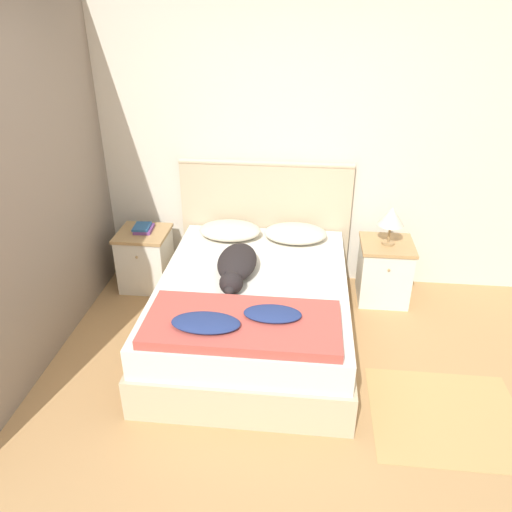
% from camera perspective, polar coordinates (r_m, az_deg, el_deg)
% --- Properties ---
extents(ground_plane, '(16.00, 16.00, 0.00)m').
position_cam_1_polar(ground_plane, '(3.26, -1.70, -20.59)').
color(ground_plane, tan).
extents(wall_back, '(9.00, 0.06, 2.55)m').
position_cam_1_polar(wall_back, '(4.44, 1.79, 12.57)').
color(wall_back, beige).
rests_on(wall_back, ground_plane).
extents(wall_side_left, '(0.06, 3.10, 2.55)m').
position_cam_1_polar(wall_side_left, '(3.88, -23.27, 8.06)').
color(wall_side_left, gray).
rests_on(wall_side_left, ground_plane).
extents(bed, '(1.46, 1.93, 0.53)m').
position_cam_1_polar(bed, '(3.90, -0.30, -6.16)').
color(bed, '#C6B28E').
rests_on(bed, ground_plane).
extents(headboard, '(1.54, 0.06, 1.16)m').
position_cam_1_polar(headboard, '(4.60, 1.05, 4.21)').
color(headboard, '#C6B28E').
rests_on(headboard, ground_plane).
extents(nightstand_left, '(0.45, 0.46, 0.55)m').
position_cam_1_polar(nightstand_left, '(4.71, -12.49, -0.29)').
color(nightstand_left, silver).
rests_on(nightstand_left, ground_plane).
extents(nightstand_right, '(0.45, 0.46, 0.55)m').
position_cam_1_polar(nightstand_right, '(4.54, 14.41, -1.64)').
color(nightstand_right, silver).
rests_on(nightstand_right, ground_plane).
extents(pillow_left, '(0.54, 0.39, 0.13)m').
position_cam_1_polar(pillow_left, '(4.39, -3.00, 2.95)').
color(pillow_left, beige).
rests_on(pillow_left, bed).
extents(pillow_right, '(0.54, 0.39, 0.13)m').
position_cam_1_polar(pillow_right, '(4.34, 4.51, 2.61)').
color(pillow_right, beige).
rests_on(pillow_right, bed).
extents(quilt, '(1.25, 0.59, 0.12)m').
position_cam_1_polar(quilt, '(3.21, -1.74, -7.67)').
color(quilt, '#BC4C42').
rests_on(quilt, bed).
extents(dog, '(0.30, 0.79, 0.18)m').
position_cam_1_polar(dog, '(3.78, -2.24, -1.00)').
color(dog, black).
rests_on(dog, bed).
extents(book_stack, '(0.17, 0.22, 0.05)m').
position_cam_1_polar(book_stack, '(4.61, -12.76, 3.13)').
color(book_stack, '#703D7F').
rests_on(book_stack, nightstand_left).
extents(table_lamp, '(0.22, 0.22, 0.34)m').
position_cam_1_polar(table_lamp, '(4.30, 15.23, 4.31)').
color(table_lamp, '#9E7A4C').
rests_on(table_lamp, nightstand_right).
extents(rug, '(0.97, 0.85, 0.00)m').
position_cam_1_polar(rug, '(3.62, 20.89, -16.72)').
color(rug, tan).
rests_on(rug, ground_plane).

